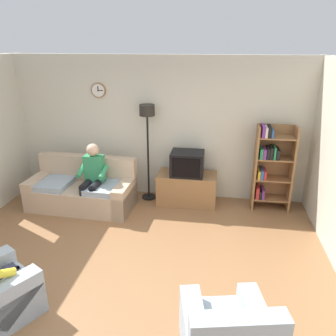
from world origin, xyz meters
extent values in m
plane|color=#8C603D|center=(0.00, 0.00, 0.00)|extent=(12.00, 12.00, 0.00)
cube|color=beige|center=(0.00, 2.66, 1.35)|extent=(6.20, 0.12, 2.70)
cylinder|color=olive|center=(-1.14, 2.58, 2.05)|extent=(0.28, 0.03, 0.28)
cylinder|color=white|center=(-1.14, 2.56, 2.05)|extent=(0.24, 0.01, 0.24)
cube|color=black|center=(-1.14, 2.56, 2.08)|extent=(0.02, 0.01, 0.09)
cube|color=black|center=(-1.10, 2.56, 2.05)|extent=(0.11, 0.01, 0.01)
cube|color=beige|center=(-2.86, 2.10, 1.40)|extent=(0.12, 1.10, 1.20)
cube|color=tan|center=(-1.31, 1.75, 0.21)|extent=(1.93, 0.92, 0.42)
cube|color=tan|center=(-1.29, 2.11, 0.66)|extent=(1.91, 0.28, 0.48)
cube|color=tan|center=(-0.47, 1.72, 0.28)|extent=(0.25, 0.85, 0.56)
cube|color=tan|center=(-2.15, 1.78, 0.28)|extent=(0.25, 0.85, 0.56)
cube|color=#9EADBC|center=(-0.81, 1.68, 0.47)|extent=(0.63, 0.70, 0.10)
cube|color=#9EADBC|center=(-1.81, 1.72, 0.47)|extent=(0.63, 0.70, 0.10)
cube|color=olive|center=(0.60, 2.25, 0.30)|extent=(1.10, 0.56, 0.59)
cube|color=black|center=(0.60, 2.51, 0.32)|extent=(1.10, 0.04, 0.03)
cube|color=black|center=(0.60, 2.23, 0.81)|extent=(0.60, 0.48, 0.44)
cube|color=black|center=(0.60, 1.98, 0.81)|extent=(0.50, 0.01, 0.36)
cube|color=olive|center=(1.82, 2.30, 0.78)|extent=(0.04, 0.36, 1.55)
cube|color=olive|center=(2.46, 2.30, 0.78)|extent=(0.04, 0.36, 1.55)
cube|color=olive|center=(2.14, 2.47, 0.78)|extent=(0.64, 0.02, 1.55)
cube|color=olive|center=(2.14, 2.30, 0.19)|extent=(0.60, 0.34, 0.02)
cube|color=red|center=(1.90, 2.28, 0.31)|extent=(0.05, 0.28, 0.22)
cube|color=black|center=(1.96, 2.28, 0.28)|extent=(0.04, 0.28, 0.15)
cube|color=#72338C|center=(2.00, 2.28, 0.30)|extent=(0.04, 0.28, 0.18)
cube|color=olive|center=(2.14, 2.30, 0.58)|extent=(0.60, 0.34, 0.02)
cube|color=gold|center=(1.90, 2.28, 0.67)|extent=(0.04, 0.28, 0.15)
cube|color=#2D59A5|center=(1.95, 2.28, 0.68)|extent=(0.05, 0.28, 0.17)
cube|color=red|center=(2.00, 2.28, 0.67)|extent=(0.04, 0.28, 0.16)
cube|color=olive|center=(2.14, 2.30, 0.97)|extent=(0.60, 0.34, 0.02)
cube|color=#267F4C|center=(1.90, 2.28, 1.07)|extent=(0.05, 0.28, 0.18)
cube|color=#72338C|center=(1.96, 2.28, 1.07)|extent=(0.05, 0.28, 0.18)
cube|color=black|center=(2.02, 2.28, 1.08)|extent=(0.05, 0.28, 0.19)
cube|color=black|center=(2.07, 2.28, 1.08)|extent=(0.05, 0.28, 0.21)
cube|color=#267F4C|center=(2.12, 2.28, 1.09)|extent=(0.04, 0.28, 0.21)
cube|color=black|center=(2.18, 2.28, 1.07)|extent=(0.05, 0.28, 0.18)
cube|color=olive|center=(2.14, 2.30, 1.36)|extent=(0.60, 0.34, 0.02)
cube|color=#72338C|center=(1.90, 2.28, 1.47)|extent=(0.05, 0.28, 0.20)
cube|color=silver|center=(1.95, 2.28, 1.46)|extent=(0.04, 0.28, 0.17)
cube|color=black|center=(2.00, 2.28, 1.46)|extent=(0.05, 0.28, 0.19)
cube|color=#2D59A5|center=(2.05, 2.28, 1.44)|extent=(0.03, 0.28, 0.15)
cylinder|color=black|center=(-0.16, 2.35, 0.01)|extent=(0.28, 0.28, 0.03)
cylinder|color=black|center=(-0.16, 2.35, 0.85)|extent=(0.04, 0.04, 1.70)
cylinder|color=black|center=(-0.16, 2.35, 1.75)|extent=(0.28, 0.28, 0.20)
cube|color=#9EADBC|center=(-0.97, -1.05, 0.28)|extent=(0.57, 0.79, 0.56)
cube|color=#9EADBC|center=(1.60, -1.01, 0.28)|extent=(0.36, 0.82, 0.56)
cube|color=#338C59|center=(-1.03, 1.80, 0.78)|extent=(0.35, 0.21, 0.48)
sphere|color=#D8AD8C|center=(-1.03, 1.79, 1.13)|extent=(0.22, 0.22, 0.22)
cylinder|color=black|center=(-0.95, 1.61, 0.54)|extent=(0.15, 0.38, 0.13)
cylinder|color=black|center=(-1.13, 1.61, 0.54)|extent=(0.15, 0.38, 0.13)
cylinder|color=black|center=(-0.96, 1.42, 0.26)|extent=(0.11, 0.11, 0.52)
cylinder|color=black|center=(-1.14, 1.42, 0.26)|extent=(0.11, 0.11, 0.52)
cylinder|color=#338C59|center=(-0.82, 1.69, 0.76)|extent=(0.10, 0.33, 0.20)
cylinder|color=#338C59|center=(-1.24, 1.71, 0.76)|extent=(0.10, 0.33, 0.20)
cylinder|color=#2D334C|center=(-1.09, -0.84, 0.42)|extent=(0.30, 0.39, 0.13)
cylinder|color=#2D334C|center=(-1.15, -0.59, 0.20)|extent=(0.15, 0.15, 0.40)
cylinder|color=#2D334C|center=(-1.00, -0.68, 0.20)|extent=(0.15, 0.15, 0.40)
cylinder|color=yellow|center=(-1.04, -0.98, 0.64)|extent=(0.24, 0.33, 0.20)
camera|label=1|loc=(1.14, -3.54, 2.91)|focal=35.75mm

